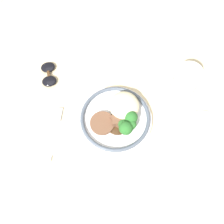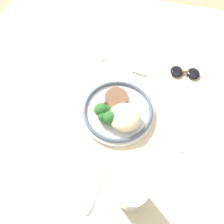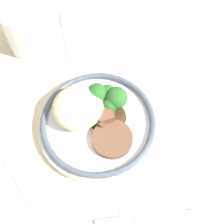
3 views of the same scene
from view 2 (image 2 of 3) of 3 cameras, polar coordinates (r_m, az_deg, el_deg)
ground_plane at (r=0.75m, az=4.19°, el=-1.06°), size 8.00×8.00×0.00m
dining_table at (r=0.74m, az=4.26°, el=-0.50°), size 1.22×1.27×0.03m
napkin at (r=0.83m, az=1.84°, el=11.83°), size 0.13×0.11×0.00m
plate at (r=0.70m, az=1.52°, el=0.02°), size 0.24×0.24×0.07m
juice_glass at (r=0.59m, az=4.91°, el=-20.26°), size 0.08×0.08×0.11m
fork at (r=0.83m, az=4.06°, el=11.38°), size 0.05×0.18×0.00m
knife at (r=0.73m, az=16.27°, el=-2.52°), size 0.22×0.07×0.00m
spoon at (r=0.64m, az=-4.88°, el=-21.61°), size 0.15×0.04×0.01m
sunglasses at (r=0.85m, az=18.54°, el=9.77°), size 0.06×0.11×0.02m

